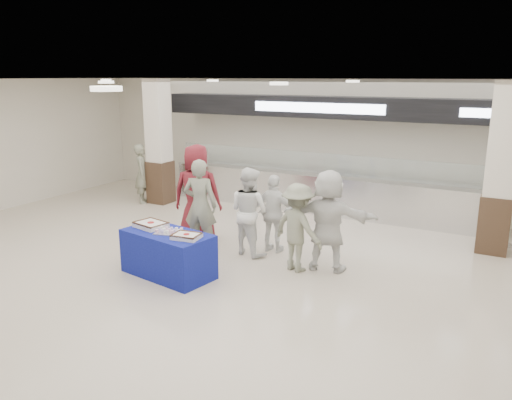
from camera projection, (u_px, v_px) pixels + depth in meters
The scene contains 15 objects.
ground at pixel (191, 290), 7.83m from camera, with size 14.00×14.00×0.00m, color beige.
serving_line at pixel (320, 165), 12.14m from camera, with size 8.70×0.85×2.80m.
column_left at pixel (159, 145), 12.90m from camera, with size 0.55×0.55×3.20m.
column_right at pixel (500, 173), 9.18m from camera, with size 0.55×0.55×3.20m.
display_table at pixel (168, 254), 8.33m from camera, with size 1.55×0.78×0.75m, color navy.
sheet_cake_left at pixel (151, 224), 8.51m from camera, with size 0.58×0.50×0.10m.
sheet_cake_right at pixel (187, 236), 7.93m from camera, with size 0.46×0.38×0.09m.
cupcake_tray at pixel (169, 231), 8.21m from camera, with size 0.52×0.44×0.07m.
civilian_maroon at pixel (197, 193), 9.95m from camera, with size 0.96×0.63×1.97m, color maroon.
soldier_a at pixel (200, 206), 9.41m from camera, with size 0.65×0.42×1.77m, color gray.
chef_tall at pixel (249, 211), 9.24m from camera, with size 0.80×0.62×1.65m, color white.
chef_short at pixel (274, 214), 9.37m from camera, with size 0.87×0.36×1.49m, color white.
soldier_b at pixel (298, 228), 8.46m from camera, with size 0.99×0.57×1.53m, color gray.
civilian_white at pixel (328, 220), 8.45m from camera, with size 1.64×0.52×1.77m, color white.
soldier_bg at pixel (142, 174), 13.05m from camera, with size 0.57×0.37×1.55m, color gray.
Camera 1 is at (4.38, -5.88, 3.27)m, focal length 35.00 mm.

